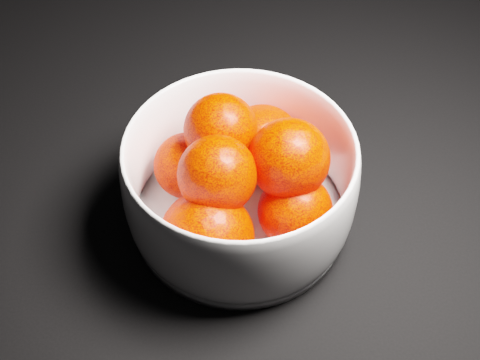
{
  "coord_description": "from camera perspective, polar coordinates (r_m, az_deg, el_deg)",
  "views": [
    {
      "loc": [
        0.24,
        -0.1,
        0.45
      ],
      "look_at": [
        0.25,
        0.25,
        0.05
      ],
      "focal_mm": 50.0,
      "sensor_mm": 36.0,
      "label": 1
    }
  ],
  "objects": [
    {
      "name": "bowl",
      "position": [
        0.54,
        0.0,
        -0.32
      ],
      "size": [
        0.19,
        0.19,
        0.09
      ],
      "rotation": [
        0.0,
        0.0,
        -0.32
      ],
      "color": "white",
      "rests_on": "ground"
    },
    {
      "name": "orange_pile",
      "position": [
        0.53,
        0.02,
        0.23
      ],
      "size": [
        0.14,
        0.17,
        0.11
      ],
      "color": "#FF1A00",
      "rests_on": "bowl"
    }
  ]
}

